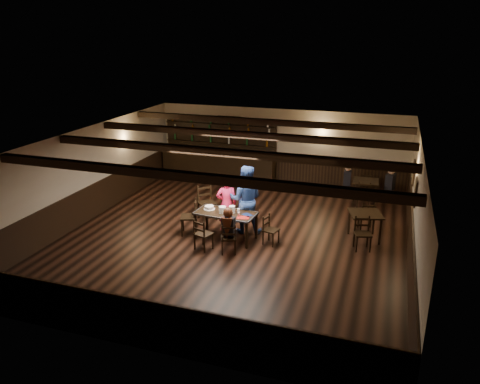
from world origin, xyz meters
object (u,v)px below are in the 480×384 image
(chair_near_left, at_px, (202,232))
(bar_counter, at_px, (219,160))
(woman_pink, at_px, (227,204))
(dining_table, at_px, (226,215))
(cake, at_px, (209,208))
(chair_near_right, at_px, (229,236))
(man_blue, at_px, (246,199))

(chair_near_left, xyz_separation_m, bar_counter, (-1.71, 5.77, 0.23))
(woman_pink, relative_size, bar_counter, 0.35)
(dining_table, relative_size, cake, 5.45)
(chair_near_left, bearing_deg, cake, 99.53)
(dining_table, xyz_separation_m, chair_near_right, (0.37, -0.82, -0.20))
(chair_near_left, relative_size, chair_near_right, 1.04)
(chair_near_left, relative_size, woman_pink, 0.54)
(bar_counter, bearing_deg, dining_table, -67.30)
(woman_pink, height_order, cake, woman_pink)
(cake, bearing_deg, bar_counter, 107.87)
(dining_table, relative_size, chair_near_right, 2.05)
(chair_near_left, height_order, cake, cake)
(dining_table, relative_size, woman_pink, 1.06)
(man_blue, relative_size, cake, 6.22)
(bar_counter, bearing_deg, chair_near_left, -73.44)
(woman_pink, distance_m, cake, 0.56)
(man_blue, relative_size, bar_counter, 0.43)
(man_blue, distance_m, cake, 1.02)
(dining_table, bearing_deg, woman_pink, 107.39)
(chair_near_right, distance_m, cake, 1.30)
(chair_near_right, relative_size, bar_counter, 0.18)
(dining_table, bearing_deg, bar_counter, 112.70)
(chair_near_right, distance_m, bar_counter, 6.24)
(woman_pink, xyz_separation_m, bar_counter, (-1.89, 4.37, -0.06))
(dining_table, xyz_separation_m, cake, (-0.50, 0.09, 0.12))
(cake, xyz_separation_m, bar_counter, (-1.56, 4.83, -0.07))
(chair_near_left, bearing_deg, man_blue, 64.54)
(dining_table, height_order, chair_near_right, chair_near_right)
(dining_table, distance_m, woman_pink, 0.58)
(dining_table, height_order, man_blue, man_blue)
(chair_near_right, bearing_deg, man_blue, 90.76)
(dining_table, distance_m, man_blue, 0.76)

